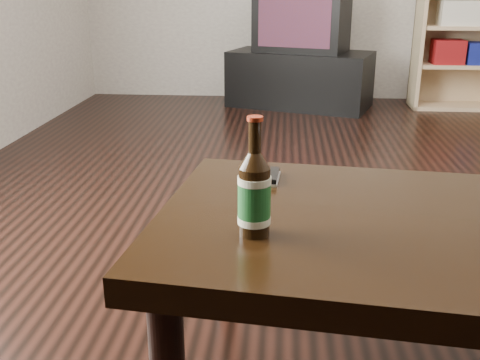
# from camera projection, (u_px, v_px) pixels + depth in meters

# --- Properties ---
(floor) EXTENTS (5.00, 6.00, 0.01)m
(floor) POSITION_uv_depth(u_px,v_px,m) (469.00, 248.00, 2.21)
(floor) COLOR black
(floor) RESTS_ON ground
(tv_stand) EXTENTS (1.24, 0.88, 0.45)m
(tv_stand) POSITION_uv_depth(u_px,v_px,m) (300.00, 79.00, 4.64)
(tv_stand) COLOR black
(tv_stand) RESTS_ON floor
(tv) EXTENTS (0.80, 0.63, 0.53)m
(tv) POSITION_uv_depth(u_px,v_px,m) (302.00, 18.00, 4.47)
(tv) COLOR black
(tv) RESTS_ON tv_stand
(bookshelf) EXTENTS (0.70, 0.32, 1.29)m
(bookshelf) POSITION_uv_depth(u_px,v_px,m) (461.00, 23.00, 4.45)
(bookshelf) COLOR tan
(bookshelf) RESTS_ON floor
(coffee_table) EXTENTS (1.35, 0.88, 0.48)m
(coffee_table) POSITION_uv_depth(u_px,v_px,m) (437.00, 249.00, 1.27)
(coffee_table) COLOR black
(coffee_table) RESTS_ON floor
(beer_bottle) EXTENTS (0.08, 0.08, 0.26)m
(beer_bottle) POSITION_uv_depth(u_px,v_px,m) (254.00, 194.00, 1.17)
(beer_bottle) COLOR black
(beer_bottle) RESTS_ON coffee_table
(phone) EXTENTS (0.07, 0.12, 0.02)m
(phone) POSITION_uv_depth(u_px,v_px,m) (268.00, 176.00, 1.52)
(phone) COLOR silver
(phone) RESTS_ON coffee_table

